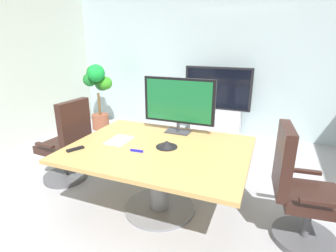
# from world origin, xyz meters

# --- Properties ---
(ground_plane) EXTENTS (7.14, 7.14, 0.00)m
(ground_plane) POSITION_xyz_m (0.00, 0.00, 0.00)
(ground_plane) COLOR #99999E
(wall_back_glass_partition) EXTENTS (6.14, 0.10, 2.72)m
(wall_back_glass_partition) POSITION_xyz_m (0.00, 3.00, 1.36)
(wall_back_glass_partition) COLOR #9EB2B7
(wall_back_glass_partition) RESTS_ON ground
(conference_table) EXTENTS (1.79, 1.36, 0.73)m
(conference_table) POSITION_xyz_m (-0.03, 0.19, 0.56)
(conference_table) COLOR #B2894C
(conference_table) RESTS_ON ground
(office_chair_left) EXTENTS (0.61, 0.59, 1.09)m
(office_chair_left) POSITION_xyz_m (-1.36, 0.32, 0.46)
(office_chair_left) COLOR #4C4C51
(office_chair_left) RESTS_ON ground
(office_chair_right) EXTENTS (0.62, 0.60, 1.09)m
(office_chair_right) POSITION_xyz_m (1.31, 0.23, 0.46)
(office_chair_right) COLOR #4C4C51
(office_chair_right) RESTS_ON ground
(tv_monitor) EXTENTS (0.84, 0.18, 0.64)m
(tv_monitor) POSITION_xyz_m (-0.00, 0.70, 1.09)
(tv_monitor) COLOR #333338
(tv_monitor) RESTS_ON conference_table
(wall_display_unit) EXTENTS (1.20, 0.36, 1.31)m
(wall_display_unit) POSITION_xyz_m (0.05, 2.65, 0.44)
(wall_display_unit) COLOR #B7BABC
(wall_display_unit) RESTS_ON ground
(potted_plant) EXTENTS (0.55, 0.53, 1.32)m
(potted_plant) POSITION_xyz_m (-2.25, 2.25, 0.87)
(potted_plant) COLOR brown
(potted_plant) RESTS_ON ground
(conference_phone) EXTENTS (0.22, 0.22, 0.07)m
(conference_phone) POSITION_xyz_m (0.04, 0.22, 0.76)
(conference_phone) COLOR black
(conference_phone) RESTS_ON conference_table
(remote_control) EXTENTS (0.12, 0.17, 0.02)m
(remote_control) POSITION_xyz_m (-0.77, -0.18, 0.74)
(remote_control) COLOR black
(remote_control) RESTS_ON conference_table
(whiteboard_marker) EXTENTS (0.13, 0.03, 0.02)m
(whiteboard_marker) POSITION_xyz_m (-0.18, 0.01, 0.74)
(whiteboard_marker) COLOR #1919A5
(whiteboard_marker) RESTS_ON conference_table
(paper_notepad) EXTENTS (0.21, 0.30, 0.01)m
(paper_notepad) POSITION_xyz_m (-0.50, 0.20, 0.74)
(paper_notepad) COLOR white
(paper_notepad) RESTS_ON conference_table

